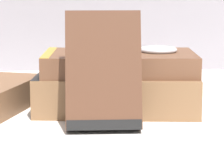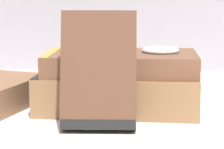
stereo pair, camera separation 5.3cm
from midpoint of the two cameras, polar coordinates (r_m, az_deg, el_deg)
name	(u,v)px [view 1 (the left image)]	position (r m, az deg, el deg)	size (l,w,h in m)	color
ground_plane	(113,119)	(0.68, -2.08, -4.82)	(3.00, 3.00, 0.00)	white
book_flat_bottom	(113,92)	(0.72, -1.97, -1.91)	(0.23, 0.14, 0.05)	brown
book_flat_top	(116,63)	(0.72, -1.71, 1.24)	(0.21, 0.13, 0.03)	brown
book_leaning_front	(103,75)	(0.63, -3.37, -0.07)	(0.09, 0.06, 0.14)	#4C2D1E
pocket_watch	(158,50)	(0.73, 2.94, 2.67)	(0.05, 0.05, 0.01)	silver
reading_glasses	(65,88)	(0.88, -6.78, -1.48)	(0.12, 0.09, 0.00)	black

